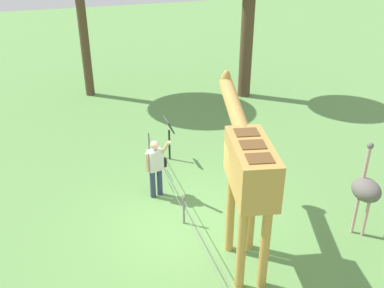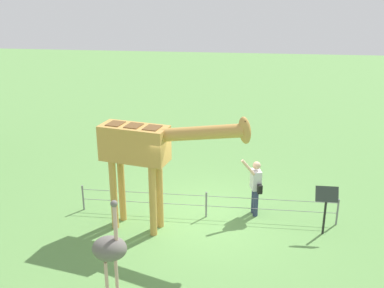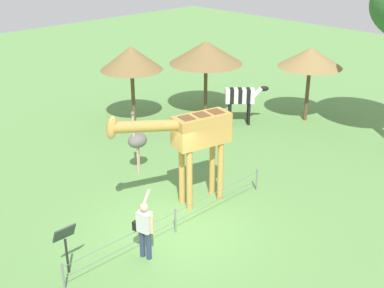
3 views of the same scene
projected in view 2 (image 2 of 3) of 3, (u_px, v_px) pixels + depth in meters
ground_plane at (206, 219)px, 12.49m from camera, size 60.00×60.00×0.00m
giraffe at (146, 150)px, 11.23m from camera, size 3.83×1.28×3.34m
visitor at (255, 185)px, 12.42m from camera, size 0.62×0.57×1.73m
ostrich at (110, 249)px, 8.99m from camera, size 0.70×0.56×2.25m
info_sign at (326, 201)px, 11.44m from camera, size 0.56×0.21×1.32m
wire_fence at (206, 204)px, 12.45m from camera, size 7.05×0.05×0.75m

